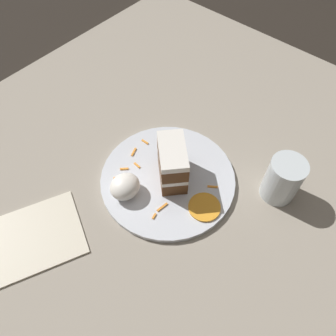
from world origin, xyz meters
The scene contains 9 objects.
ground_plane centered at (0.00, 0.00, 0.00)m, with size 6.00×6.00×0.00m, color black.
dining_table centered at (0.00, 0.00, 0.02)m, with size 1.19×1.06×0.03m, color gray.
plate centered at (0.00, 0.02, 0.04)m, with size 0.28×0.28×0.01m, color silver.
cake_slice centered at (-0.01, 0.02, 0.09)m, with size 0.10×0.10×0.09m.
cream_dollop centered at (0.08, -0.02, 0.07)m, with size 0.06×0.06×0.04m, color white.
orange_garnish centered at (0.01, 0.12, 0.05)m, with size 0.06×0.06×0.00m, color orange.
carrot_shreds_scatter centered at (0.01, -0.02, 0.04)m, with size 0.18×0.21×0.00m.
drinking_glass centered at (-0.12, 0.21, 0.07)m, with size 0.07×0.07×0.10m.
menu_card centered at (0.28, -0.10, 0.03)m, with size 0.14×0.22×0.00m, color beige.
Camera 1 is at (0.28, 0.26, 0.62)m, focal length 35.00 mm.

